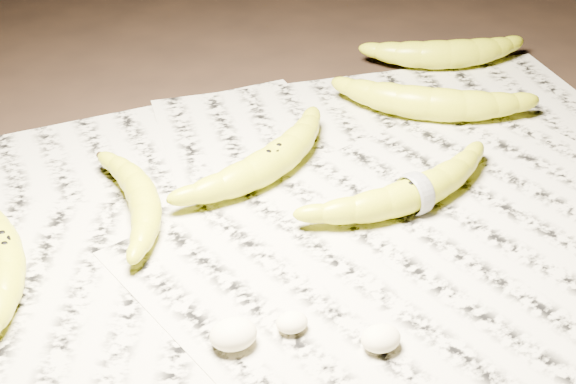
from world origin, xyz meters
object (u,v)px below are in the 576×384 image
object	(u,v)px
banana_left_a	(3,250)
banana_center	(272,159)
banana_upper_b	(448,52)
banana_upper_a	(431,101)
banana_taped	(415,190)
banana_left_b	(143,196)

from	to	relation	value
banana_left_a	banana_center	bearing A→B (deg)	-80.70
banana_left_a	banana_center	world-z (taller)	banana_center
banana_center	banana_upper_b	distance (m)	0.37
banana_left_a	banana_upper_a	distance (m)	0.53
banana_taped	banana_upper_b	xyz separation A→B (m)	(0.21, 0.29, 0.00)
banana_taped	banana_upper_a	xyz separation A→B (m)	(0.11, 0.17, 0.00)
banana_left_b	banana_center	size ratio (longest dim) A/B	0.80
banana_left_a	banana_center	xyz separation A→B (m)	(0.29, 0.06, 0.00)
banana_taped	banana_upper_a	bearing A→B (deg)	44.34
banana_taped	banana_upper_a	size ratio (longest dim) A/B	1.01
banana_upper_a	banana_upper_b	distance (m)	0.16
banana_center	banana_upper_b	bearing A→B (deg)	-1.56
banana_left_a	banana_taped	xyz separation A→B (m)	(0.40, -0.05, 0.00)
banana_center	banana_taped	world-z (taller)	banana_center
banana_taped	banana_upper_b	distance (m)	0.36
banana_left_a	banana_upper_b	bearing A→B (deg)	-71.13
banana_left_b	banana_taped	size ratio (longest dim) A/B	0.78
banana_left_b	banana_upper_a	size ratio (longest dim) A/B	0.78
banana_upper_a	banana_taped	bearing A→B (deg)	-90.96
banana_left_a	banana_upper_a	size ratio (longest dim) A/B	0.95
banana_center	banana_taped	bearing A→B (deg)	-73.77
banana_center	banana_taped	xyz separation A→B (m)	(0.12, -0.11, -0.00)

